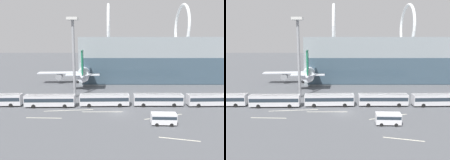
% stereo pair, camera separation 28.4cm
% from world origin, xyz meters
% --- Properties ---
extents(ground_plane, '(440.00, 440.00, 0.00)m').
position_xyz_m(ground_plane, '(0.00, 0.00, 0.00)').
color(ground_plane, '#515459').
extents(airliner_at_gate_near, '(35.48, 35.67, 13.35)m').
position_xyz_m(airliner_at_gate_near, '(-12.17, 35.57, 4.85)').
color(airliner_at_gate_near, silver).
rests_on(airliner_at_gate_near, ground_plane).
extents(shuttle_bus_1, '(12.51, 2.86, 3.06)m').
position_xyz_m(shuttle_bus_1, '(-17.22, 4.55, 1.81)').
color(shuttle_bus_1, silver).
rests_on(shuttle_bus_1, ground_plane).
extents(shuttle_bus_2, '(12.53, 2.97, 3.06)m').
position_xyz_m(shuttle_bus_2, '(-3.50, 5.26, 1.81)').
color(shuttle_bus_2, silver).
rests_on(shuttle_bus_2, ground_plane).
extents(shuttle_bus_3, '(12.47, 2.73, 3.06)m').
position_xyz_m(shuttle_bus_3, '(10.23, 5.45, 1.81)').
color(shuttle_bus_3, silver).
rests_on(shuttle_bus_3, ground_plane).
extents(shuttle_bus_4, '(12.57, 3.15, 3.06)m').
position_xyz_m(shuttle_bus_4, '(23.95, 5.35, 1.81)').
color(shuttle_bus_4, silver).
rests_on(shuttle_bus_4, ground_plane).
extents(service_van_foreground, '(5.05, 2.28, 2.42)m').
position_xyz_m(service_van_foreground, '(8.73, -7.22, 1.42)').
color(service_van_foreground, silver).
rests_on(service_van_foreground, ground_plane).
extents(floodlight_mast, '(2.96, 2.96, 22.82)m').
position_xyz_m(floodlight_mast, '(-12.51, 13.71, 14.73)').
color(floodlight_mast, gray).
rests_on(floodlight_mast, ground_plane).
extents(lane_stripe_0, '(9.67, 0.28, 0.01)m').
position_xyz_m(lane_stripe_0, '(-3.83, 0.62, 0.00)').
color(lane_stripe_0, silver).
rests_on(lane_stripe_0, ground_plane).
extents(lane_stripe_2, '(11.71, 1.55, 0.01)m').
position_xyz_m(lane_stripe_2, '(-12.01, 1.73, 0.00)').
color(lane_stripe_2, silver).
rests_on(lane_stripe_2, ground_plane).
extents(lane_stripe_3, '(6.78, 1.89, 0.01)m').
position_xyz_m(lane_stripe_3, '(9.98, -13.69, 0.00)').
color(lane_stripe_3, silver).
rests_on(lane_stripe_3, ground_plane).
extents(lane_stripe_4, '(7.92, 0.60, 0.01)m').
position_xyz_m(lane_stripe_4, '(-16.46, -3.43, 0.00)').
color(lane_stripe_4, silver).
rests_on(lane_stripe_4, ground_plane).
extents(lane_stripe_5, '(9.16, 3.61, 0.01)m').
position_xyz_m(lane_stripe_5, '(9.92, -2.66, 0.00)').
color(lane_stripe_5, silver).
rests_on(lane_stripe_5, ground_plane).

